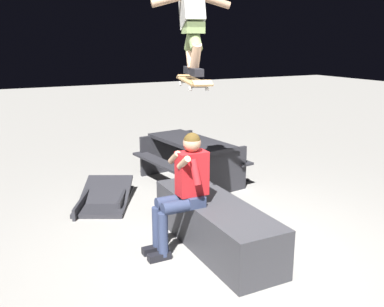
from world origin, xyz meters
TOP-DOWN VIEW (x-y plane):
  - ground_plane at (0.00, 0.00)m, footprint 40.00×40.00m
  - ledge_box_main at (0.24, 0.08)m, footprint 2.06×0.66m
  - person_sitting_on_ledge at (0.32, 0.46)m, footprint 0.59×0.75m
  - skateboard at (0.51, 0.24)m, footprint 1.04×0.46m
  - skater_airborne at (0.56, 0.22)m, footprint 0.64×0.88m
  - kicker_ramp at (2.19, 0.86)m, footprint 1.39×1.18m
  - picnic_table_back at (2.49, -0.74)m, footprint 1.86×1.55m

SIDE VIEW (x-z plane):
  - ground_plane at x=0.00m, z-range 0.00..0.00m
  - kicker_ramp at x=2.19m, z-range -0.12..0.23m
  - ledge_box_main at x=0.24m, z-range 0.00..0.55m
  - picnic_table_back at x=2.49m, z-range 0.12..0.87m
  - person_sitting_on_ledge at x=0.32m, z-range 0.09..1.48m
  - skateboard at x=0.51m, z-range 1.86..1.98m
  - skater_airborne at x=0.56m, z-range 2.05..3.17m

